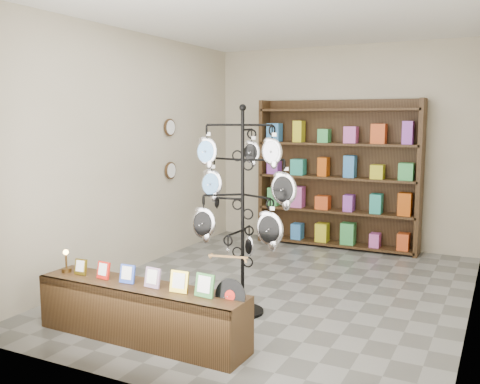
# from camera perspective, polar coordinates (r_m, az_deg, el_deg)

# --- Properties ---
(ground) EXTENTS (5.00, 5.00, 0.00)m
(ground) POSITION_cam_1_polar(r_m,az_deg,el_deg) (6.18, 4.05, -10.30)
(ground) COLOR slate
(ground) RESTS_ON ground
(room_envelope) EXTENTS (5.00, 5.00, 5.00)m
(room_envelope) POSITION_cam_1_polar(r_m,az_deg,el_deg) (5.87, 4.23, 7.11)
(room_envelope) COLOR #B8AC94
(room_envelope) RESTS_ON ground
(display_tree) EXTENTS (1.05, 0.97, 2.06)m
(display_tree) POSITION_cam_1_polar(r_m,az_deg,el_deg) (5.18, 0.28, -0.29)
(display_tree) COLOR black
(display_tree) RESTS_ON ground
(front_shelf) EXTENTS (2.01, 0.45, 0.71)m
(front_shelf) POSITION_cam_1_polar(r_m,az_deg,el_deg) (4.85, -10.53, -12.48)
(front_shelf) COLOR black
(front_shelf) RESTS_ON ground
(back_shelving) EXTENTS (2.42, 0.36, 2.20)m
(back_shelving) POSITION_cam_1_polar(r_m,az_deg,el_deg) (8.09, 10.36, 1.38)
(back_shelving) COLOR black
(back_shelving) RESTS_ON ground
(wall_clocks) EXTENTS (0.03, 0.24, 0.84)m
(wall_clocks) POSITION_cam_1_polar(r_m,az_deg,el_deg) (7.53, -7.47, 4.56)
(wall_clocks) COLOR black
(wall_clocks) RESTS_ON ground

